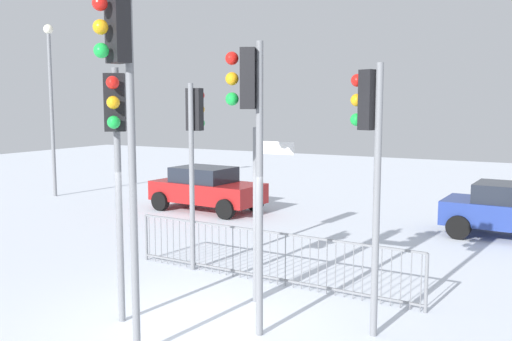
% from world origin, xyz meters
% --- Properties ---
extents(ground_plane, '(60.00, 60.00, 0.00)m').
position_xyz_m(ground_plane, '(0.00, 0.00, 0.00)').
color(ground_plane, silver).
extents(traffic_light_foreground_left, '(0.44, 0.49, 4.16)m').
position_xyz_m(traffic_light_foreground_left, '(-1.09, -0.50, 3.05)').
color(traffic_light_foreground_left, slate).
rests_on(traffic_light_foreground_left, ground).
extents(traffic_light_mid_right, '(0.54, 0.38, 4.51)m').
position_xyz_m(traffic_light_mid_right, '(0.97, 0.16, 3.31)').
color(traffic_light_mid_right, slate).
rests_on(traffic_light_mid_right, ground).
extents(traffic_light_rear_right, '(0.34, 0.57, 4.02)m').
position_xyz_m(traffic_light_rear_right, '(-1.83, 2.75, 2.95)').
color(traffic_light_rear_right, slate).
rests_on(traffic_light_rear_right, ground).
extents(traffic_light_mid_left, '(0.54, 0.38, 4.20)m').
position_xyz_m(traffic_light_mid_left, '(2.54, 1.08, 3.08)').
color(traffic_light_mid_left, slate).
rests_on(traffic_light_mid_left, ground).
extents(traffic_light_rear_left, '(0.37, 0.55, 5.13)m').
position_xyz_m(traffic_light_rear_left, '(-0.16, -1.38, 3.74)').
color(traffic_light_rear_left, slate).
rests_on(traffic_light_rear_left, ground).
extents(direction_sign_post, '(0.79, 0.09, 3.18)m').
position_xyz_m(direction_sign_post, '(0.40, 1.49, 1.78)').
color(direction_sign_post, slate).
rests_on(direction_sign_post, ground).
extents(pedestrian_guard_railing, '(6.45, 0.39, 1.07)m').
position_xyz_m(pedestrian_guard_railing, '(-0.00, 2.56, 0.55)').
color(pedestrian_guard_railing, slate).
rests_on(pedestrian_guard_railing, ground).
extents(car_red_trailing, '(3.91, 2.15, 1.47)m').
position_xyz_m(car_red_trailing, '(-5.34, 8.49, 0.77)').
color(car_red_trailing, maroon).
rests_on(car_red_trailing, ground).
extents(street_lamp, '(0.36, 0.36, 6.57)m').
position_xyz_m(street_lamp, '(-12.21, 8.18, 4.03)').
color(street_lamp, slate).
rests_on(street_lamp, ground).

